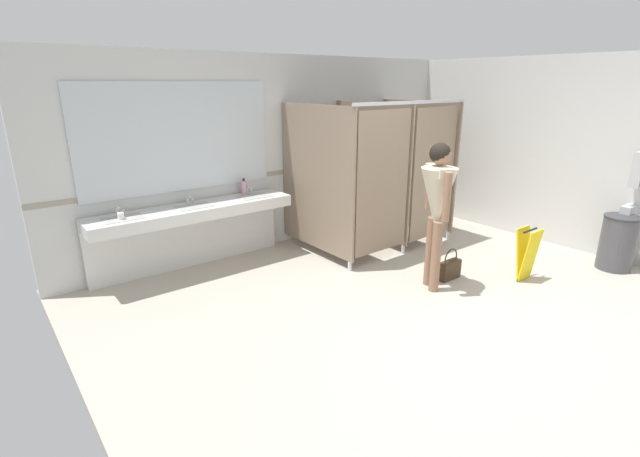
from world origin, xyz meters
TOP-DOWN VIEW (x-y plane):
  - ground_plane at (0.00, 0.00)m, footprint 6.61×6.56m
  - wall_back at (0.00, 3.04)m, footprint 6.61×0.12m
  - wall_side_right at (3.07, 0.00)m, footprint 0.12×6.56m
  - wall_back_tile_band at (0.00, 2.98)m, footprint 6.61×0.01m
  - vanity_counter at (-1.57, 2.78)m, footprint 2.52×0.53m
  - mirror_panel at (-1.57, 2.97)m, footprint 2.42×0.02m
  - bathroom_stalls at (0.94, 1.99)m, footprint 2.05×1.54m
  - paper_towel_dispenser_lower at (2.94, -0.52)m, footprint 0.39×0.13m
  - trash_bin at (2.66, -0.53)m, footprint 0.41×0.41m
  - person_standing at (0.36, 0.54)m, footprint 0.55×0.55m
  - handbag at (0.73, 0.56)m, footprint 0.31×0.10m
  - soap_dispenser at (-0.78, 2.85)m, footprint 0.07×0.07m
  - paper_cup at (-2.44, 2.63)m, footprint 0.07×0.07m
  - wet_floor_sign at (1.43, -0.01)m, footprint 0.28×0.19m

SIDE VIEW (x-z plane):
  - ground_plane at x=0.00m, z-range -0.10..0.00m
  - handbag at x=0.73m, z-range -0.06..0.33m
  - wet_floor_sign at x=1.43m, z-range 0.01..0.65m
  - trash_bin at x=2.66m, z-range 0.00..0.70m
  - paper_towel_dispenser_lower at x=2.94m, z-range 0.40..0.80m
  - vanity_counter at x=-1.57m, z-range 0.14..1.10m
  - paper_cup at x=-2.44m, z-range 0.85..0.93m
  - soap_dispenser at x=-0.78m, z-range 0.83..1.05m
  - wall_back_tile_band at x=0.00m, z-range 1.02..1.08m
  - person_standing at x=0.36m, z-range 0.23..1.91m
  - bathroom_stalls at x=0.94m, z-range 0.05..2.12m
  - wall_back at x=0.00m, z-range 0.00..2.66m
  - wall_side_right at x=3.07m, z-range 0.00..2.66m
  - mirror_panel at x=-1.57m, z-range 1.00..2.30m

